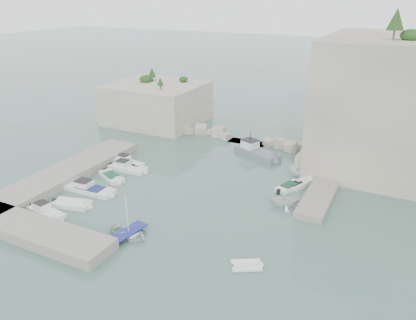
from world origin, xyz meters
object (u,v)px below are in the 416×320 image
at_px(motorboat_b, 128,170).
at_px(motorboat_c, 112,179).
at_px(motorboat_d, 90,192).
at_px(work_boat, 257,156).
at_px(tender_east_c, 302,185).
at_px(inflatable_dinghy, 246,267).
at_px(tender_east_a, 284,206).
at_px(motorboat_f, 47,215).
at_px(tender_east_d, 305,178).
at_px(motorboat_a, 128,165).
at_px(rowboat, 129,236).
at_px(tender_east_b, 289,189).
at_px(motorboat_e, 73,206).

relative_size(motorboat_b, motorboat_c, 1.22).
xyz_separation_m(motorboat_d, work_boat, (13.80, 19.89, 0.00)).
bearing_deg(tender_east_c, inflatable_dinghy, -160.50).
relative_size(tender_east_a, tender_east_c, 0.76).
bearing_deg(motorboat_f, motorboat_b, 95.47).
height_order(inflatable_dinghy, tender_east_d, tender_east_d).
relative_size(motorboat_a, motorboat_d, 0.78).
bearing_deg(rowboat, tender_east_b, -23.68).
bearing_deg(motorboat_c, work_boat, 75.28).
height_order(motorboat_a, motorboat_e, motorboat_a).
relative_size(motorboat_e, motorboat_f, 0.88).
bearing_deg(motorboat_f, motorboat_a, 100.33).
relative_size(tender_east_b, work_boat, 0.53).
bearing_deg(motorboat_c, motorboat_b, 111.75).
xyz_separation_m(motorboat_b, tender_east_d, (21.76, 8.30, 0.00)).
xyz_separation_m(motorboat_b, rowboat, (9.74, -12.87, 0.00)).
relative_size(motorboat_d, tender_east_b, 1.62).
relative_size(motorboat_c, motorboat_e, 1.03).
xyz_separation_m(motorboat_f, tender_east_a, (22.10, 13.39, 0.00)).
bearing_deg(motorboat_f, rowboat, 11.54).
distance_m(tender_east_b, tender_east_d, 4.23).
relative_size(motorboat_b, tender_east_b, 1.36).
height_order(motorboat_d, tender_east_d, tender_east_d).
bearing_deg(tender_east_a, motorboat_f, 98.39).
relative_size(rowboat, tender_east_a, 1.29).
bearing_deg(motorboat_b, motorboat_e, -91.66).
relative_size(rowboat, tender_east_b, 1.03).
height_order(inflatable_dinghy, work_boat, work_boat).
bearing_deg(tender_east_d, motorboat_b, 110.40).
xyz_separation_m(motorboat_a, motorboat_c, (0.96, -4.66, 0.00)).
relative_size(motorboat_a, rowboat, 1.22).
relative_size(motorboat_a, tender_east_b, 1.26).
bearing_deg(motorboat_d, tender_east_d, 33.62).
xyz_separation_m(rowboat, tender_east_b, (11.11, 17.04, 0.00)).
height_order(tender_east_a, tender_east_b, tender_east_a).
distance_m(motorboat_d, rowboat, 11.46).
height_order(motorboat_c, rowboat, rowboat).
bearing_deg(tender_east_c, motorboat_a, 120.67).
height_order(motorboat_c, tender_east_d, tender_east_d).
relative_size(motorboat_a, motorboat_b, 0.93).
height_order(motorboat_a, motorboat_c, motorboat_a).
xyz_separation_m(rowboat, tender_east_d, (12.03, 21.17, 0.00)).
bearing_deg(tender_east_b, motorboat_d, 138.91).
bearing_deg(motorboat_c, tender_east_c, 48.66).
distance_m(rowboat, work_boat, 25.88).
relative_size(tender_east_a, work_boat, 0.42).
xyz_separation_m(tender_east_a, tender_east_d, (0.22, 8.44, 0.00)).
xyz_separation_m(motorboat_d, tender_east_c, (22.16, 13.12, 0.00)).
bearing_deg(inflatable_dinghy, motorboat_d, 137.03).
bearing_deg(motorboat_a, tender_east_a, 2.85).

